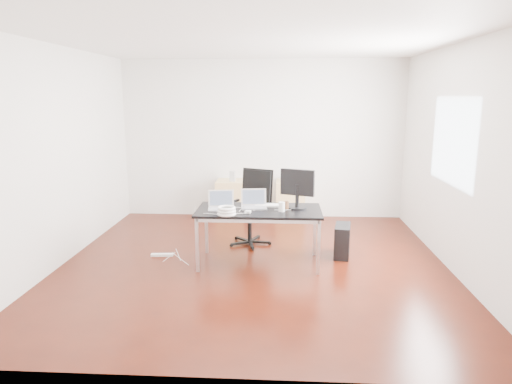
# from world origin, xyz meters

# --- Properties ---
(room_shell) EXTENTS (5.00, 5.00, 5.00)m
(room_shell) POSITION_xyz_m (0.04, 0.00, 1.40)
(room_shell) COLOR #330E05
(room_shell) RESTS_ON ground
(desk) EXTENTS (1.60, 0.80, 0.73)m
(desk) POSITION_xyz_m (0.07, 0.03, 0.68)
(desk) COLOR black
(desk) RESTS_ON ground
(office_chair) EXTENTS (0.63, 0.65, 1.08)m
(office_chair) POSITION_xyz_m (-0.07, 0.89, 0.61)
(office_chair) COLOR black
(office_chair) RESTS_ON ground
(filing_cabinet_left) EXTENTS (0.50, 0.50, 0.70)m
(filing_cabinet_left) POSITION_xyz_m (-0.55, 2.23, 0.35)
(filing_cabinet_left) COLOR tan
(filing_cabinet_left) RESTS_ON ground
(filing_cabinet_right) EXTENTS (0.50, 0.50, 0.70)m
(filing_cabinet_right) POSITION_xyz_m (0.51, 2.23, 0.35)
(filing_cabinet_right) COLOR tan
(filing_cabinet_right) RESTS_ON ground
(pc_tower) EXTENTS (0.27, 0.48, 0.44)m
(pc_tower) POSITION_xyz_m (1.20, 0.37, 0.22)
(pc_tower) COLOR black
(pc_tower) RESTS_ON ground
(wastebasket) EXTENTS (0.30, 0.30, 0.28)m
(wastebasket) POSITION_xyz_m (-0.28, 2.11, 0.14)
(wastebasket) COLOR black
(wastebasket) RESTS_ON ground
(power_strip) EXTENTS (0.30, 0.08, 0.04)m
(power_strip) POSITION_xyz_m (-1.28, 0.22, 0.02)
(power_strip) COLOR white
(power_strip) RESTS_ON ground
(laptop_left) EXTENTS (0.36, 0.29, 0.23)m
(laptop_left) POSITION_xyz_m (-0.42, 0.03, 0.79)
(laptop_left) COLOR silver
(laptop_left) RESTS_ON desk
(laptop_right) EXTENTS (0.36, 0.29, 0.23)m
(laptop_right) POSITION_xyz_m (-0.00, 0.13, 0.79)
(laptop_right) COLOR silver
(laptop_right) RESTS_ON desk
(monitor) EXTENTS (0.44, 0.26, 0.51)m
(monitor) POSITION_xyz_m (0.56, 0.13, 1.01)
(monitor) COLOR black
(monitor) RESTS_ON desk
(keyboard) EXTENTS (0.44, 0.14, 0.02)m
(keyboard) POSITION_xyz_m (0.23, 0.22, 0.74)
(keyboard) COLOR white
(keyboard) RESTS_ON desk
(cup_white) EXTENTS (0.10, 0.10, 0.12)m
(cup_white) POSITION_xyz_m (0.36, -0.05, 0.79)
(cup_white) COLOR white
(cup_white) RESTS_ON desk
(cup_brown) EXTENTS (0.08, 0.08, 0.10)m
(cup_brown) POSITION_xyz_m (0.41, 0.06, 0.78)
(cup_brown) COLOR brown
(cup_brown) RESTS_ON desk
(cable_coil) EXTENTS (0.24, 0.24, 0.11)m
(cable_coil) POSITION_xyz_m (-0.31, -0.28, 0.78)
(cable_coil) COLOR white
(cable_coil) RESTS_ON desk
(power_adapter) EXTENTS (0.08, 0.08, 0.03)m
(power_adapter) POSITION_xyz_m (-0.06, -0.16, 0.74)
(power_adapter) COLOR white
(power_adapter) RESTS_ON desk
(speaker) EXTENTS (0.10, 0.09, 0.18)m
(speaker) POSITION_xyz_m (-0.51, 2.16, 0.79)
(speaker) COLOR #9E9E9E
(speaker) RESTS_ON filing_cabinet_left
(navy_garment) EXTENTS (0.33, 0.28, 0.09)m
(navy_garment) POSITION_xyz_m (0.56, 2.19, 0.74)
(navy_garment) COLOR black
(navy_garment) RESTS_ON filing_cabinet_right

